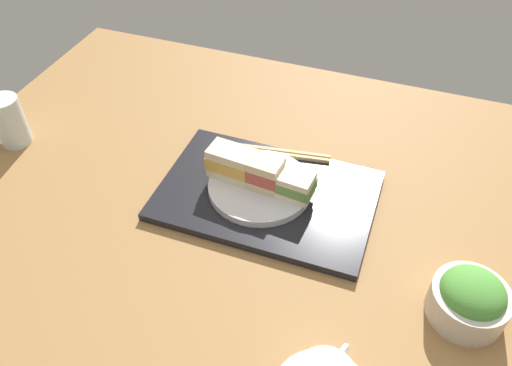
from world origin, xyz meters
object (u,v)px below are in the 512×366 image
at_px(sandwich_plate, 260,186).
at_px(sandwich_near, 291,184).
at_px(chopsticks_pair, 281,153).
at_px(drinking_glass, 9,121).
at_px(sandwich_middle, 260,172).
at_px(salad_bowl, 470,299).
at_px(sandwich_far, 231,162).

height_order(sandwich_plate, sandwich_near, sandwich_near).
distance_m(chopsticks_pair, drinking_glass, 0.56).
bearing_deg(sandwich_middle, sandwich_near, 175.40).
distance_m(sandwich_middle, salad_bowl, 0.40).
distance_m(sandwich_near, chopsticks_pair, 0.13).
height_order(sandwich_far, chopsticks_pair, sandwich_far).
height_order(sandwich_near, sandwich_middle, sandwich_middle).
height_order(sandwich_plate, salad_bowl, salad_bowl).
xyz_separation_m(chopsticks_pair, drinking_glass, (0.54, 0.13, 0.03)).
distance_m(sandwich_middle, drinking_glass, 0.54).
relative_size(sandwich_plate, sandwich_near, 2.20).
relative_size(salad_bowl, drinking_glass, 1.10).
bearing_deg(chopsticks_pair, sandwich_near, 114.99).
distance_m(sandwich_near, sandwich_middle, 0.06).
bearing_deg(drinking_glass, sandwich_far, -176.62).
distance_m(sandwich_middle, sandwich_far, 0.06).
distance_m(sandwich_middle, chopsticks_pair, 0.12).
xyz_separation_m(sandwich_middle, salad_bowl, (-0.38, 0.13, -0.02)).
distance_m(sandwich_plate, drinking_glass, 0.54).
bearing_deg(sandwich_near, sandwich_middle, -4.60).
bearing_deg(sandwich_near, chopsticks_pair, -65.01).
bearing_deg(chopsticks_pair, sandwich_plate, 86.33).
relative_size(sandwich_plate, sandwich_far, 2.23).
height_order(sandwich_near, chopsticks_pair, sandwich_near).
bearing_deg(drinking_glass, sandwich_near, -178.22).
distance_m(sandwich_near, drinking_glass, 0.60).
relative_size(sandwich_plate, drinking_glass, 1.81).
distance_m(sandwich_plate, chopsticks_pair, 0.11).
bearing_deg(sandwich_far, sandwich_near, 175.40).
distance_m(sandwich_far, chopsticks_pair, 0.13).
xyz_separation_m(sandwich_plate, sandwich_near, (-0.06, 0.00, 0.03)).
bearing_deg(chopsticks_pair, salad_bowl, 146.73).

